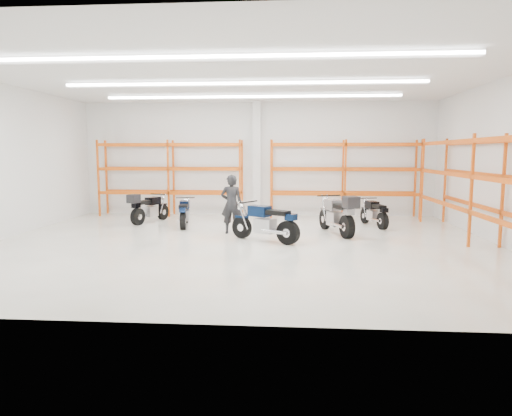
# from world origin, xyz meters

# --- Properties ---
(ground) EXTENTS (14.00, 14.00, 0.00)m
(ground) POSITION_xyz_m (0.00, 0.00, 0.00)
(ground) COLOR beige
(ground) RESTS_ON ground
(room_shell) EXTENTS (14.02, 12.02, 4.51)m
(room_shell) POSITION_xyz_m (0.00, 0.03, 3.28)
(room_shell) COLOR white
(room_shell) RESTS_ON ground
(motorcycle_main) EXTENTS (2.00, 1.33, 1.11)m
(motorcycle_main) POSITION_xyz_m (0.69, 0.32, 0.52)
(motorcycle_main) COLOR black
(motorcycle_main) RESTS_ON ground
(motorcycle_back_a) EXTENTS (1.02, 2.05, 1.09)m
(motorcycle_back_a) POSITION_xyz_m (-3.75, 3.46, 0.52)
(motorcycle_back_a) COLOR black
(motorcycle_back_a) RESTS_ON ground
(motorcycle_back_b) EXTENTS (0.64, 1.94, 0.95)m
(motorcycle_back_b) POSITION_xyz_m (-2.24, 2.75, 0.45)
(motorcycle_back_b) COLOR black
(motorcycle_back_b) RESTS_ON ground
(motorcycle_back_c) EXTENTS (1.13, 2.40, 1.26)m
(motorcycle_back_c) POSITION_xyz_m (2.80, 1.58, 0.60)
(motorcycle_back_c) COLOR black
(motorcycle_back_c) RESTS_ON ground
(motorcycle_back_d) EXTENTS (0.77, 1.88, 0.94)m
(motorcycle_back_d) POSITION_xyz_m (4.19, 3.23, 0.44)
(motorcycle_back_d) COLOR black
(motorcycle_back_d) RESTS_ON ground
(standing_man) EXTENTS (0.67, 0.44, 1.83)m
(standing_man) POSITION_xyz_m (-0.48, 1.58, 0.92)
(standing_man) COLOR black
(standing_man) RESTS_ON ground
(structural_column) EXTENTS (0.32, 0.32, 4.50)m
(structural_column) POSITION_xyz_m (0.00, 5.82, 2.25)
(structural_column) COLOR white
(structural_column) RESTS_ON ground
(pallet_racking_back_left) EXTENTS (5.67, 0.87, 3.00)m
(pallet_racking_back_left) POSITION_xyz_m (-3.40, 5.48, 1.79)
(pallet_racking_back_left) COLOR #DB3A04
(pallet_racking_back_left) RESTS_ON ground
(pallet_racking_back_right) EXTENTS (5.67, 0.87, 3.00)m
(pallet_racking_back_right) POSITION_xyz_m (3.40, 5.48, 1.79)
(pallet_racking_back_right) COLOR #DB3A04
(pallet_racking_back_right) RESTS_ON ground
(pallet_racking_side) EXTENTS (0.87, 9.07, 3.00)m
(pallet_racking_side) POSITION_xyz_m (6.48, 0.00, 1.81)
(pallet_racking_side) COLOR #DB3A04
(pallet_racking_side) RESTS_ON ground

